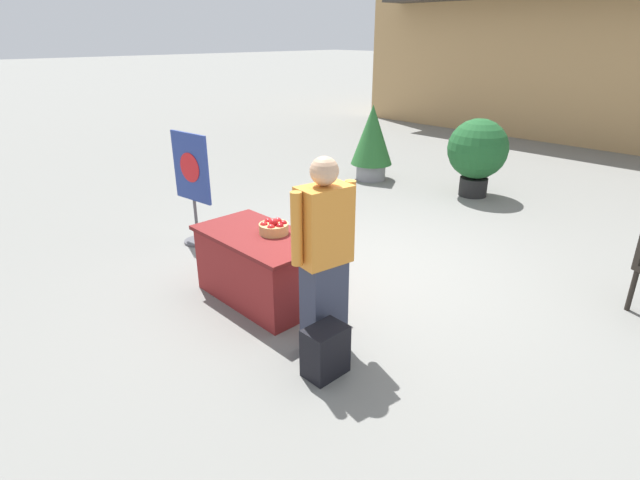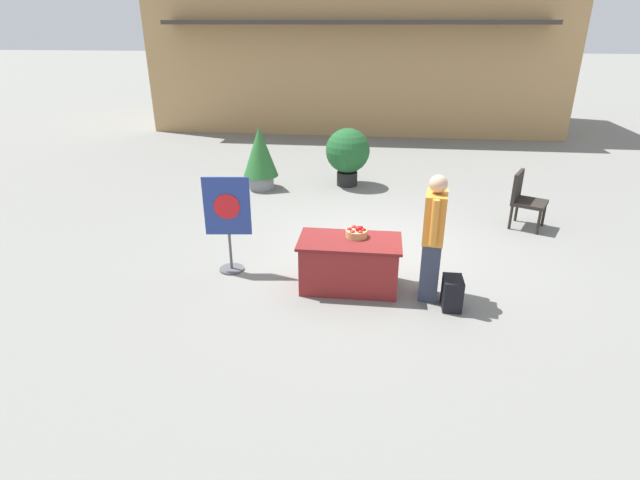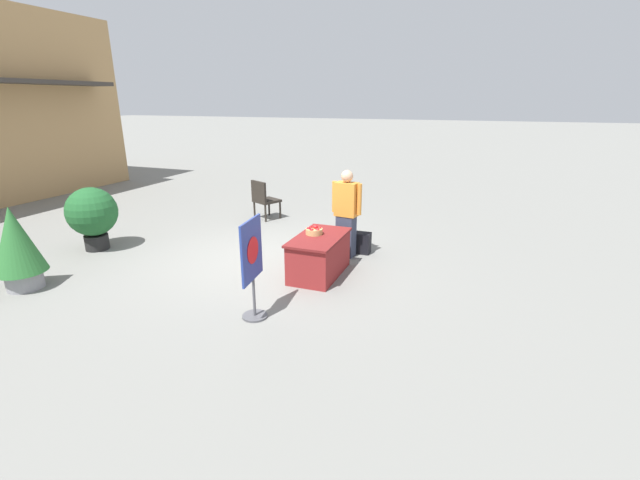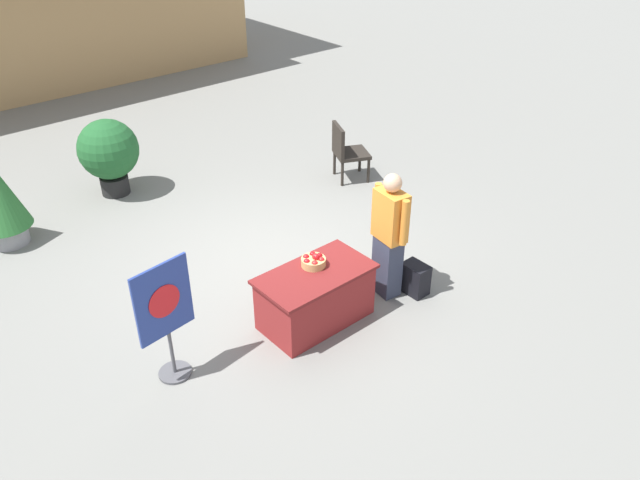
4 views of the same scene
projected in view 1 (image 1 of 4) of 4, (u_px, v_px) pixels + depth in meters
ground_plane at (365, 270)px, 5.78m from camera, size 120.00×120.00×0.00m
display_table at (261, 266)px, 5.05m from camera, size 1.38×0.76×0.71m
apple_basket at (274, 227)px, 4.91m from camera, size 0.29×0.29×0.16m
person_visitor at (324, 257)px, 4.04m from camera, size 0.32×0.61×1.69m
backpack at (325, 351)px, 3.95m from camera, size 0.24×0.34×0.42m
poster_board at (192, 183)px, 6.25m from camera, size 0.66×0.36×1.43m
potted_plant_near_left at (477, 151)px, 8.17m from camera, size 0.98×0.98×1.28m
potted_plant_far_left at (372, 139)px, 9.12m from camera, size 0.76×0.76×1.37m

